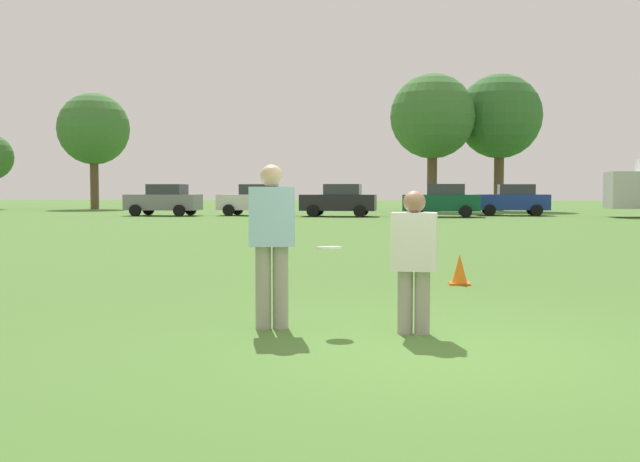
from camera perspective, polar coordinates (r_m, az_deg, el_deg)
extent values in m
plane|color=#47702D|center=(6.93, 9.06, -9.16)|extent=(198.65, 198.65, 0.00)
cylinder|color=gray|center=(7.87, -4.42, -4.38)|extent=(0.17, 0.17, 0.89)
cylinder|color=gray|center=(7.87, -3.07, -4.38)|extent=(0.17, 0.17, 0.89)
cube|color=#9EC6E5|center=(7.81, -3.77, 1.13)|extent=(0.52, 0.36, 0.63)
sphere|color=#D8AD8C|center=(7.81, -3.78, 4.28)|extent=(0.24, 0.24, 0.24)
cylinder|color=gray|center=(7.64, 7.93, -5.51)|extent=(0.16, 0.16, 0.65)
cylinder|color=gray|center=(7.65, 6.62, -5.49)|extent=(0.16, 0.16, 0.65)
cube|color=silver|center=(7.58, 7.31, -0.82)|extent=(0.48, 0.31, 0.60)
sphere|color=#8C664C|center=(7.56, 7.33, 2.25)|extent=(0.23, 0.23, 0.23)
cylinder|color=white|center=(7.75, 0.70, -1.31)|extent=(0.27, 0.27, 0.05)
cube|color=#D8590C|center=(11.76, 10.75, -4.02)|extent=(0.32, 0.32, 0.03)
cone|color=orange|center=(11.74, 10.77, -2.86)|extent=(0.24, 0.24, 0.45)
cube|color=slate|center=(43.48, -12.05, 2.19)|extent=(4.27, 1.96, 0.90)
cube|color=#2D333D|center=(43.39, -11.75, 3.14)|extent=(2.06, 1.72, 0.64)
cylinder|color=black|center=(43.04, -14.13, 1.56)|extent=(0.67, 0.25, 0.66)
cylinder|color=black|center=(44.89, -13.15, 1.63)|extent=(0.67, 0.25, 0.66)
cylinder|color=black|center=(42.10, -10.86, 1.56)|extent=(0.67, 0.25, 0.66)
cylinder|color=black|center=(43.99, -10.00, 1.64)|extent=(0.67, 0.25, 0.66)
cube|color=silver|center=(43.15, -5.08, 2.24)|extent=(4.27, 1.96, 0.90)
cube|color=#2D333D|center=(43.08, -4.76, 3.20)|extent=(2.06, 1.72, 0.64)
cylinder|color=black|center=(42.52, -7.10, 1.61)|extent=(0.67, 0.25, 0.66)
cylinder|color=black|center=(44.45, -6.41, 1.68)|extent=(0.67, 0.25, 0.66)
cylinder|color=black|center=(41.89, -3.67, 1.61)|extent=(0.67, 0.25, 0.66)
cylinder|color=black|center=(43.85, -3.12, 1.68)|extent=(0.67, 0.25, 0.66)
cube|color=black|center=(41.41, 1.43, 2.22)|extent=(4.27, 1.96, 0.90)
cube|color=#2D333D|center=(41.37, 1.77, 3.21)|extent=(2.06, 1.72, 0.64)
cylinder|color=black|center=(40.62, -0.57, 1.56)|extent=(0.67, 0.25, 0.66)
cylinder|color=black|center=(42.59, -0.15, 1.64)|extent=(0.67, 0.25, 0.66)
cylinder|color=black|center=(40.28, 3.09, 1.54)|extent=(0.67, 0.25, 0.66)
cylinder|color=black|center=(42.27, 3.35, 1.62)|extent=(0.67, 0.25, 0.66)
cube|color=#0C4C2D|center=(41.20, 9.36, 2.17)|extent=(4.27, 1.96, 0.90)
cube|color=#2D333D|center=(41.20, 9.72, 3.17)|extent=(2.06, 1.72, 0.64)
cylinder|color=black|center=(40.22, 7.52, 1.52)|extent=(0.67, 0.25, 0.66)
cylinder|color=black|center=(42.21, 7.57, 1.60)|extent=(0.67, 0.25, 0.66)
cylinder|color=black|center=(40.25, 11.23, 1.49)|extent=(0.67, 0.25, 0.66)
cylinder|color=black|center=(42.25, 11.11, 1.57)|extent=(0.67, 0.25, 0.66)
cube|color=navy|center=(44.36, 14.62, 2.18)|extent=(4.27, 1.96, 0.90)
cube|color=#2D333D|center=(44.38, 14.96, 3.10)|extent=(2.06, 1.72, 0.64)
cylinder|color=black|center=(43.26, 13.04, 1.58)|extent=(0.67, 0.25, 0.66)
cylinder|color=black|center=(45.25, 12.84, 1.65)|extent=(0.67, 0.25, 0.66)
cylinder|color=black|center=(43.54, 16.46, 1.54)|extent=(0.67, 0.25, 0.66)
cylinder|color=black|center=(45.52, 16.11, 1.61)|extent=(0.67, 0.25, 0.66)
cube|color=#B2B2B7|center=(43.39, 22.56, 2.94)|extent=(1.89, 2.37, 2.00)
cylinder|color=brown|center=(60.54, -17.08, 3.49)|extent=(0.65, 0.65, 3.91)
sphere|color=#3D7033|center=(60.73, -17.14, 7.58)|extent=(5.58, 5.58, 5.58)
cylinder|color=brown|center=(52.01, 8.67, 3.79)|extent=(0.69, 0.69, 4.12)
sphere|color=#3D7033|center=(52.26, 8.72, 8.79)|extent=(5.88, 5.88, 5.88)
cylinder|color=brown|center=(54.41, 13.69, 3.75)|extent=(0.70, 0.70, 4.20)
sphere|color=#33662D|center=(54.67, 13.75, 8.63)|extent=(6.00, 6.00, 6.00)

